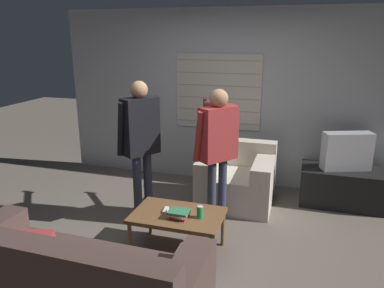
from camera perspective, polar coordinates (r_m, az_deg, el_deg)
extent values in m
plane|color=#665B51|center=(4.13, -0.35, -15.48)|extent=(16.00, 16.00, 0.00)
cube|color=#ADB2B7|center=(5.56, 5.88, 6.89)|extent=(5.20, 0.06, 2.55)
cube|color=beige|center=(5.54, 3.99, 7.93)|extent=(1.26, 0.02, 1.09)
cube|color=gray|center=(5.61, 3.87, 3.33)|extent=(1.24, 0.00, 0.01)
cube|color=gray|center=(5.57, 3.90, 5.15)|extent=(1.24, 0.00, 0.01)
cube|color=gray|center=(5.54, 3.94, 6.99)|extent=(1.24, 0.00, 0.01)
cube|color=gray|center=(5.52, 3.98, 8.85)|extent=(1.24, 0.00, 0.01)
cube|color=gray|center=(5.50, 4.01, 10.72)|extent=(1.24, 0.00, 0.01)
cube|color=gray|center=(5.48, 4.05, 12.61)|extent=(1.24, 0.00, 0.01)
cube|color=#4C3833|center=(2.79, -23.19, -17.70)|extent=(2.06, 0.24, 0.48)
cube|color=#4C3833|center=(2.73, -1.52, -20.60)|extent=(0.26, 0.96, 0.20)
cube|color=#9E3338|center=(3.34, -22.88, -14.52)|extent=(0.41, 0.31, 0.37)
cube|color=beige|center=(5.04, 6.76, -6.60)|extent=(0.94, 0.90, 0.45)
cube|color=beige|center=(5.23, 7.59, -1.18)|extent=(0.94, 0.20, 0.34)
cube|color=beige|center=(4.88, 10.94, -3.49)|extent=(0.24, 0.90, 0.20)
cube|color=beige|center=(4.99, 2.92, -2.76)|extent=(0.24, 0.90, 0.20)
cube|color=brown|center=(3.86, -2.19, -10.82)|extent=(0.91, 0.59, 0.04)
cylinder|color=brown|center=(4.31, -6.38, -11.12)|extent=(0.04, 0.04, 0.40)
cylinder|color=brown|center=(4.09, 4.72, -12.72)|extent=(0.04, 0.04, 0.40)
cylinder|color=brown|center=(3.91, -9.41, -14.36)|extent=(0.04, 0.04, 0.40)
cylinder|color=brown|center=(3.66, 2.94, -16.48)|extent=(0.04, 0.04, 0.40)
cube|color=black|center=(5.35, 21.95, -6.06)|extent=(1.07, 0.55, 0.50)
cube|color=#B2B2B7|center=(5.19, 22.52, -1.02)|extent=(0.64, 0.40, 0.49)
cube|color=black|center=(5.28, 22.05, -0.69)|extent=(0.50, 0.19, 0.40)
cylinder|color=#33384C|center=(4.45, -8.28, -6.95)|extent=(0.10, 0.10, 0.86)
cylinder|color=#33384C|center=(4.52, -6.70, -6.51)|extent=(0.10, 0.10, 0.86)
cube|color=black|center=(4.25, -7.86, 2.69)|extent=(0.39, 0.45, 0.65)
sphere|color=#A87A56|center=(4.17, -8.08, 8.20)|extent=(0.20, 0.20, 0.20)
cylinder|color=black|center=(4.18, -10.79, 2.19)|extent=(0.17, 0.15, 0.62)
cylinder|color=black|center=(4.57, -7.52, 6.32)|extent=(0.55, 0.40, 0.24)
cube|color=black|center=(4.83, -9.34, 5.76)|extent=(0.07, 0.07, 0.13)
cylinder|color=#33384C|center=(4.38, 3.03, -7.59)|extent=(0.10, 0.10, 0.81)
cylinder|color=#33384C|center=(4.46, 4.62, -7.12)|extent=(0.10, 0.10, 0.81)
cube|color=maroon|center=(4.19, 4.02, 1.59)|extent=(0.43, 0.46, 0.61)
sphere|color=#A87A56|center=(4.10, 4.13, 6.96)|extent=(0.21, 0.21, 0.21)
cylinder|color=maroon|center=(4.08, 1.01, 1.09)|extent=(0.17, 0.15, 0.58)
cylinder|color=maroon|center=(4.50, 4.19, 5.88)|extent=(0.50, 0.42, 0.12)
cube|color=black|center=(4.73, 2.00, 6.12)|extent=(0.05, 0.05, 0.13)
cube|color=maroon|center=(3.76, -1.94, -11.00)|extent=(0.17, 0.15, 0.03)
cube|color=beige|center=(3.76, -2.01, -10.58)|extent=(0.20, 0.19, 0.02)
cube|color=#33754C|center=(3.75, -2.02, -10.27)|extent=(0.20, 0.17, 0.02)
cylinder|color=#238E47|center=(3.74, 1.22, -10.35)|extent=(0.07, 0.07, 0.12)
cylinder|color=silver|center=(3.72, 1.23, -9.49)|extent=(0.06, 0.06, 0.00)
cube|color=white|center=(3.91, -4.01, -10.01)|extent=(0.05, 0.13, 0.02)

